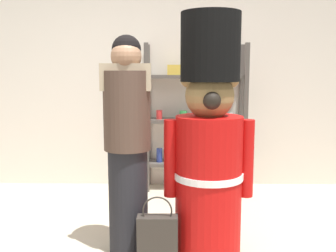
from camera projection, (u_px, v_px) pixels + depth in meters
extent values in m
cube|color=silver|center=(153.00, 81.00, 4.66)|extent=(6.40, 0.12, 2.60)
cube|color=#4C4742|center=(147.00, 119.00, 4.36)|extent=(0.05, 0.05, 1.73)
cube|color=#4C4742|center=(245.00, 119.00, 4.35)|extent=(0.05, 0.05, 1.73)
cube|color=#4C4742|center=(148.00, 116.00, 4.66)|extent=(0.05, 0.05, 1.73)
cube|color=#4C4742|center=(241.00, 116.00, 4.65)|extent=(0.05, 0.05, 1.73)
cube|color=#4C4742|center=(195.00, 163.00, 4.58)|extent=(1.14, 0.30, 0.04)
cube|color=#4C4742|center=(195.00, 121.00, 4.51)|extent=(1.14, 0.30, 0.04)
cube|color=#4C4742|center=(196.00, 77.00, 4.43)|extent=(1.14, 0.30, 0.04)
cylinder|color=red|center=(159.00, 115.00, 4.47)|extent=(0.07, 0.07, 0.11)
cylinder|color=green|center=(183.00, 115.00, 4.47)|extent=(0.09, 0.09, 0.10)
cylinder|color=yellow|center=(207.00, 115.00, 4.47)|extent=(0.07, 0.07, 0.11)
cylinder|color=white|center=(232.00, 116.00, 4.46)|extent=(0.08, 0.08, 0.08)
cylinder|color=navy|center=(159.00, 155.00, 4.54)|extent=(0.07, 0.07, 0.17)
cylinder|color=silver|center=(183.00, 152.00, 4.57)|extent=(0.07, 0.07, 0.23)
cylinder|color=#B27226|center=(207.00, 153.00, 4.56)|extent=(0.07, 0.07, 0.20)
cylinder|color=#596B33|center=(230.00, 154.00, 4.59)|extent=(0.07, 0.07, 0.16)
cube|color=gold|center=(174.00, 70.00, 4.43)|extent=(0.15, 0.12, 0.12)
cube|color=#B21E2D|center=(218.00, 67.00, 4.42)|extent=(0.18, 0.15, 0.18)
cylinder|color=red|center=(208.00, 186.00, 2.90)|extent=(0.51, 0.51, 1.08)
cylinder|color=white|center=(208.00, 175.00, 2.89)|extent=(0.53, 0.53, 0.05)
sphere|color=olive|center=(210.00, 95.00, 2.80)|extent=(0.37, 0.37, 0.37)
sphere|color=olive|center=(189.00, 79.00, 2.78)|extent=(0.13, 0.13, 0.13)
sphere|color=olive|center=(231.00, 79.00, 2.78)|extent=(0.13, 0.13, 0.13)
cylinder|color=black|center=(210.00, 47.00, 2.75)|extent=(0.44, 0.44, 0.50)
cylinder|color=red|center=(171.00, 158.00, 2.87)|extent=(0.11, 0.11, 0.59)
cylinder|color=red|center=(246.00, 158.00, 2.86)|extent=(0.11, 0.11, 0.59)
sphere|color=black|center=(212.00, 101.00, 2.64)|extent=(0.13, 0.13, 0.13)
cylinder|color=black|center=(128.00, 201.00, 2.94)|extent=(0.30, 0.30, 0.82)
cylinder|color=#4C382D|center=(127.00, 111.00, 2.84)|extent=(0.36, 0.36, 0.60)
sphere|color=#A37556|center=(126.00, 57.00, 2.79)|extent=(0.23, 0.23, 0.23)
cube|color=tan|center=(125.00, 77.00, 2.74)|extent=(0.37, 0.04, 0.20)
sphere|color=black|center=(126.00, 50.00, 2.80)|extent=(0.22, 0.22, 0.22)
cube|color=#332D28|center=(157.00, 240.00, 2.77)|extent=(0.30, 0.12, 0.36)
torus|color=#332D28|center=(157.00, 211.00, 2.74)|extent=(0.22, 0.01, 0.22)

